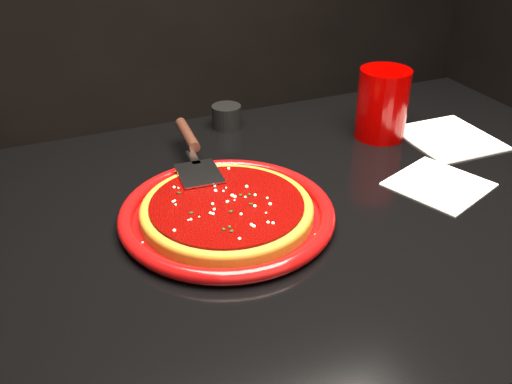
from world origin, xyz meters
TOP-DOWN VIEW (x-y plane):
  - table at (0.00, 0.00)m, footprint 1.20×0.80m
  - plate at (-0.13, 0.01)m, footprint 0.42×0.42m
  - pizza_crust at (-0.13, 0.01)m, footprint 0.33×0.33m
  - pizza_crust_rim at (-0.13, 0.01)m, footprint 0.33×0.33m
  - pizza_sauce at (-0.13, 0.01)m, footprint 0.29×0.29m
  - parmesan_dusting at (-0.13, 0.01)m, footprint 0.22×0.22m
  - basil_flecks at (-0.13, 0.01)m, footprint 0.20×0.20m
  - pizza_server at (-0.13, 0.17)m, footprint 0.10×0.29m
  - cup at (0.25, 0.17)m, footprint 0.10×0.10m
  - napkin_a at (0.23, -0.03)m, footprint 0.18×0.18m
  - napkin_b at (0.37, 0.11)m, footprint 0.16×0.17m
  - ramekin at (-0.01, 0.33)m, footprint 0.07×0.07m

SIDE VIEW (x-z plane):
  - table at x=0.00m, z-range 0.00..0.75m
  - napkin_a at x=0.23m, z-range 0.75..0.75m
  - napkin_b at x=0.37m, z-range 0.75..0.75m
  - plate at x=-0.13m, z-range 0.75..0.77m
  - pizza_crust at x=-0.13m, z-range 0.76..0.77m
  - pizza_crust_rim at x=-0.13m, z-range 0.76..0.78m
  - ramekin at x=-0.01m, z-range 0.75..0.80m
  - pizza_sauce at x=-0.13m, z-range 0.77..0.78m
  - basil_flecks at x=-0.13m, z-range 0.78..0.78m
  - parmesan_dusting at x=-0.13m, z-range 0.78..0.79m
  - pizza_server at x=-0.13m, z-range 0.78..0.80m
  - cup at x=0.25m, z-range 0.75..0.89m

